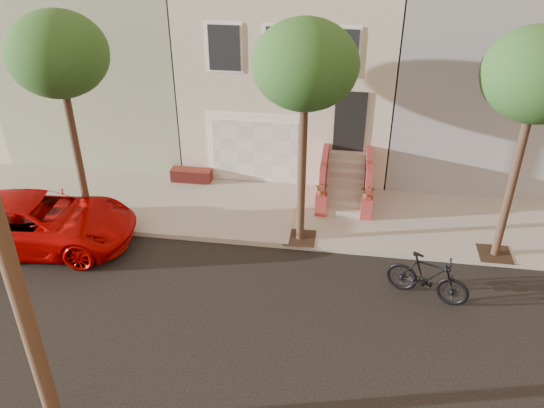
# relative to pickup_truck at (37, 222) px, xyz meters

# --- Properties ---
(ground) EXTENTS (90.00, 90.00, 0.00)m
(ground) POSITION_rel_pickup_truck_xyz_m (6.46, -2.71, -0.77)
(ground) COLOR black
(ground) RESTS_ON ground
(sidewalk) EXTENTS (40.00, 3.70, 0.15)m
(sidewalk) POSITION_rel_pickup_truck_xyz_m (6.46, 2.64, -0.69)
(sidewalk) COLOR #9B988D
(sidewalk) RESTS_ON ground
(house_row) EXTENTS (33.10, 11.70, 7.00)m
(house_row) POSITION_rel_pickup_truck_xyz_m (6.46, 8.48, 2.88)
(house_row) COLOR beige
(house_row) RESTS_ON sidewalk
(tree_left) EXTENTS (2.70, 2.57, 6.30)m
(tree_left) POSITION_rel_pickup_truck_xyz_m (0.96, 1.19, 4.49)
(tree_left) COLOR #2D2116
(tree_left) RESTS_ON sidewalk
(tree_mid) EXTENTS (2.70, 2.57, 6.30)m
(tree_mid) POSITION_rel_pickup_truck_xyz_m (7.46, 1.19, 4.49)
(tree_mid) COLOR #2D2116
(tree_mid) RESTS_ON sidewalk
(tree_right) EXTENTS (2.70, 2.57, 6.30)m
(tree_right) POSITION_rel_pickup_truck_xyz_m (12.96, 1.19, 4.49)
(tree_right) COLOR #2D2116
(tree_right) RESTS_ON sidewalk
(pickup_truck) EXTENTS (5.74, 3.03, 1.54)m
(pickup_truck) POSITION_rel_pickup_truck_xyz_m (0.00, 0.00, 0.00)
(pickup_truck) COLOR #BA0503
(pickup_truck) RESTS_ON ground
(motorcycle) EXTENTS (2.18, 1.26, 1.26)m
(motorcycle) POSITION_rel_pickup_truck_xyz_m (10.88, -0.80, -0.14)
(motorcycle) COLOR black
(motorcycle) RESTS_ON ground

